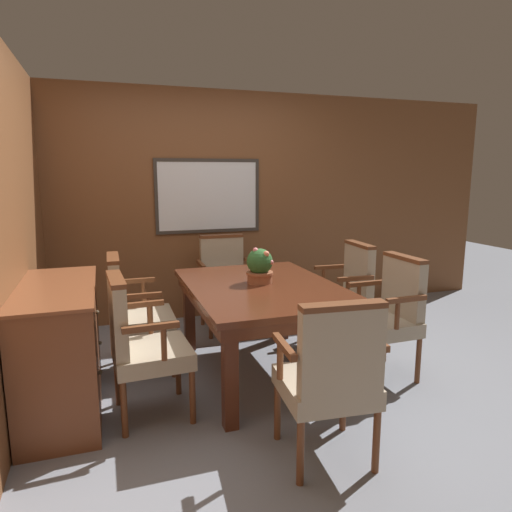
% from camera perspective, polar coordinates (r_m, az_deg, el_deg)
% --- Properties ---
extents(ground_plane, '(14.00, 14.00, 0.00)m').
position_cam_1_polar(ground_plane, '(3.60, 0.15, -15.75)').
color(ground_plane, gray).
extents(wall_back, '(7.20, 0.08, 2.45)m').
position_cam_1_polar(wall_back, '(5.01, -6.66, 6.21)').
color(wall_back, brown).
rests_on(wall_back, ground_plane).
extents(wall_left, '(0.06, 7.20, 2.45)m').
position_cam_1_polar(wall_left, '(3.13, -29.35, 2.42)').
color(wall_left, brown).
rests_on(wall_left, ground_plane).
extents(dining_table, '(1.12, 1.58, 0.73)m').
position_cam_1_polar(dining_table, '(3.56, 0.78, -5.09)').
color(dining_table, '#4C2314').
rests_on(dining_table, ground_plane).
extents(chair_head_far, '(0.55, 0.50, 0.95)m').
position_cam_1_polar(chair_head_far, '(4.68, -3.92, -2.76)').
color(chair_head_far, brown).
rests_on(chair_head_far, ground_plane).
extents(chair_left_far, '(0.49, 0.54, 0.95)m').
position_cam_1_polar(chair_left_far, '(3.77, -15.20, -6.36)').
color(chair_left_far, brown).
rests_on(chair_left_far, ground_plane).
extents(chair_right_near, '(0.50, 0.55, 0.95)m').
position_cam_1_polar(chair_right_near, '(3.73, 16.23, -6.62)').
color(chair_right_near, brown).
rests_on(chair_right_near, ground_plane).
extents(chair_head_near, '(0.57, 0.53, 0.95)m').
position_cam_1_polar(chair_head_near, '(2.56, 9.34, -14.36)').
color(chair_head_near, brown).
rests_on(chair_head_near, ground_plane).
extents(chair_right_far, '(0.51, 0.56, 0.95)m').
position_cam_1_polar(chair_right_far, '(4.29, 11.15, -4.16)').
color(chair_right_far, brown).
rests_on(chair_right_far, ground_plane).
extents(chair_left_near, '(0.51, 0.56, 0.95)m').
position_cam_1_polar(chair_left_near, '(3.07, -14.33, -10.21)').
color(chair_left_near, brown).
rests_on(chair_left_near, ground_plane).
extents(potted_plant, '(0.21, 0.22, 0.28)m').
position_cam_1_polar(potted_plant, '(3.57, 0.47, -1.24)').
color(potted_plant, '#9E5638').
rests_on(potted_plant, dining_table).
extents(sideboard_cabinet, '(0.50, 1.22, 0.86)m').
position_cam_1_polar(sideboard_cabinet, '(3.38, -23.19, -10.51)').
color(sideboard_cabinet, brown).
rests_on(sideboard_cabinet, ground_plane).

